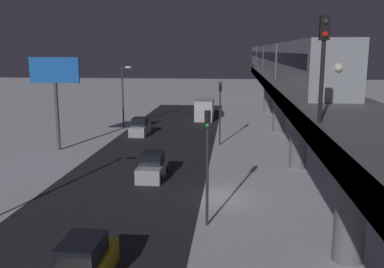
{
  "coord_description": "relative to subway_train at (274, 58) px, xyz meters",
  "views": [
    {
      "loc": [
        -0.98,
        26.77,
        9.51
      ],
      "look_at": [
        3.21,
        -16.0,
        1.07
      ],
      "focal_mm": 39.84,
      "sensor_mm": 36.0,
      "label": 1
    }
  ],
  "objects": [
    {
      "name": "sedan_yellow",
      "position": [
        11.41,
        44.19,
        -7.76
      ],
      "size": [
        1.8,
        4.65,
        1.97
      ],
      "rotation": [
        0.0,
        0.0,
        3.14
      ],
      "color": "gold",
      "rests_on": "ground_plane"
    },
    {
      "name": "box_truck",
      "position": [
        9.41,
        -0.21,
        -7.21
      ],
      "size": [
        2.4,
        7.4,
        2.8
      ],
      "color": "navy",
      "rests_on": "ground_plane"
    },
    {
      "name": "sedan_silver",
      "position": [
        11.41,
        28.92,
        -7.77
      ],
      "size": [
        1.91,
        4.33,
        1.97
      ],
      "rotation": [
        0.0,
        0.0,
        3.14
      ],
      "color": "#B2B2B7",
      "rests_on": "ground_plane"
    },
    {
      "name": "elevated_railway",
      "position": [
        0.09,
        33.0,
        -2.69
      ],
      "size": [
        5.0,
        95.71,
        6.78
      ],
      "color": "slate",
      "rests_on": "ground_plane"
    },
    {
      "name": "avenue_asphalt",
      "position": [
        12.81,
        33.0,
        -8.55
      ],
      "size": [
        11.0,
        95.71,
        0.01
      ],
      "primitive_type": "cube",
      "color": "#28282D",
      "rests_on": "ground_plane"
    },
    {
      "name": "commercial_billboard",
      "position": [
        22.21,
        20.8,
        -1.73
      ],
      "size": [
        4.8,
        0.36,
        8.9
      ],
      "color": "#4C4C51",
      "rests_on": "ground_plane"
    },
    {
      "name": "rail_signal",
      "position": [
        2.07,
        43.26,
        0.95
      ],
      "size": [
        0.36,
        0.41,
        4.0
      ],
      "color": "black",
      "rests_on": "elevated_railway"
    },
    {
      "name": "sedan_silver_2",
      "position": [
        16.01,
        12.51,
        -7.76
      ],
      "size": [
        1.8,
        4.01,
        1.97
      ],
      "color": "#B2B2B7",
      "rests_on": "ground_plane"
    },
    {
      "name": "street_lamp_far",
      "position": [
        18.88,
        8.0,
        -3.74
      ],
      "size": [
        1.35,
        0.44,
        7.65
      ],
      "color": "#38383D",
      "rests_on": "ground_plane"
    },
    {
      "name": "traffic_light_near",
      "position": [
        6.71,
        37.61,
        -4.36
      ],
      "size": [
        0.32,
        0.44,
        6.4
      ],
      "color": "#2D2D2D",
      "rests_on": "ground_plane"
    },
    {
      "name": "traffic_light_mid",
      "position": [
        6.71,
        16.99,
        -4.36
      ],
      "size": [
        0.32,
        0.44,
        6.4
      ],
      "color": "#2D2D2D",
      "rests_on": "ground_plane"
    },
    {
      "name": "subway_train",
      "position": [
        0.0,
        0.0,
        0.0
      ],
      "size": [
        2.94,
        74.07,
        3.4
      ],
      "color": "#999EA8",
      "rests_on": "elevated_railway"
    },
    {
      "name": "ground_plane",
      "position": [
        6.35,
        33.0,
        -8.56
      ],
      "size": [
        240.0,
        240.0,
        0.0
      ],
      "primitive_type": "plane",
      "color": "white"
    }
  ]
}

